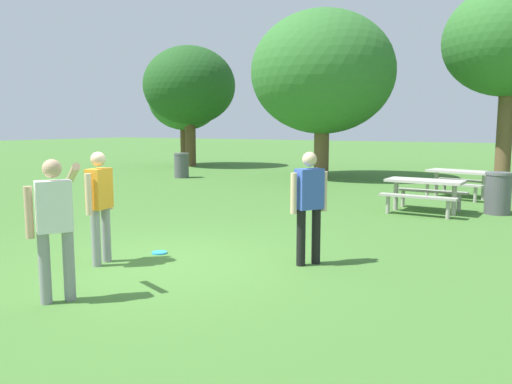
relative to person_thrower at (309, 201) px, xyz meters
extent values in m
plane|color=#447530|center=(-1.83, -0.96, -0.94)|extent=(120.00, 120.00, 0.00)
cylinder|color=black|center=(0.07, 0.11, -0.53)|extent=(0.13, 0.13, 0.82)
cylinder|color=black|center=(-0.07, -0.11, -0.53)|extent=(0.13, 0.13, 0.82)
cube|color=#3856B7|center=(0.00, 0.00, 0.17)|extent=(0.39, 0.44, 0.58)
sphere|color=beige|center=(0.00, 0.00, 0.59)|extent=(0.21, 0.21, 0.21)
cylinder|color=beige|center=(0.14, 0.22, 0.12)|extent=(0.09, 0.09, 0.58)
cylinder|color=beige|center=(-0.14, -0.22, 0.12)|extent=(0.09, 0.09, 0.58)
cylinder|color=gray|center=(-1.89, -3.01, -0.53)|extent=(0.13, 0.13, 0.82)
cylinder|color=gray|center=(-1.75, -2.79, -0.53)|extent=(0.13, 0.13, 0.82)
cube|color=white|center=(-1.82, -2.90, 0.17)|extent=(0.39, 0.44, 0.58)
sphere|color=tan|center=(-1.82, -2.90, 0.59)|extent=(0.21, 0.21, 0.21)
cylinder|color=tan|center=(-1.96, -3.12, 0.12)|extent=(0.09, 0.09, 0.58)
cylinder|color=tan|center=(-1.92, -2.53, 0.51)|extent=(0.54, 0.38, 0.28)
cylinder|color=gray|center=(-2.66, -1.36, -0.53)|extent=(0.13, 0.13, 0.82)
cylinder|color=gray|center=(-2.59, -1.62, -0.53)|extent=(0.13, 0.13, 0.82)
cube|color=orange|center=(-2.62, -1.49, 0.17)|extent=(0.30, 0.42, 0.58)
sphere|color=beige|center=(-2.62, -1.49, 0.59)|extent=(0.21, 0.21, 0.21)
cylinder|color=beige|center=(-2.69, -1.24, 0.12)|extent=(0.09, 0.09, 0.58)
cylinder|color=beige|center=(-2.56, -1.74, 0.12)|extent=(0.09, 0.09, 0.58)
cylinder|color=#2D9EDB|center=(-2.31, -0.60, -0.93)|extent=(0.24, 0.24, 0.03)
cube|color=#B2ADA3|center=(0.46, 5.46, -0.20)|extent=(1.73, 0.83, 0.06)
cube|color=#A49F96|center=(0.44, 4.88, -0.50)|extent=(1.71, 0.33, 0.05)
cube|color=#A49F96|center=(0.48, 6.04, -0.50)|extent=(1.71, 0.33, 0.05)
cylinder|color=#A49F96|center=(-0.20, 5.48, -0.59)|extent=(0.11, 0.11, 0.71)
cylinder|color=#A49F96|center=(-0.23, 4.90, -0.73)|extent=(0.09, 0.09, 0.41)
cylinder|color=#A49F96|center=(-0.18, 6.06, -0.73)|extent=(0.09, 0.09, 0.41)
cylinder|color=#A49F96|center=(1.12, 5.43, -0.59)|extent=(0.11, 0.11, 0.71)
cylinder|color=#A49F96|center=(1.10, 4.85, -0.73)|extent=(0.09, 0.09, 0.41)
cylinder|color=#A49F96|center=(1.15, 6.01, -0.73)|extent=(0.09, 0.09, 0.41)
cube|color=#B2ADA3|center=(0.77, 8.47, -0.20)|extent=(1.83, 1.13, 0.06)
cube|color=#A49F96|center=(0.64, 7.91, -0.50)|extent=(1.71, 0.64, 0.05)
cube|color=#A49F96|center=(0.90, 9.04, -0.50)|extent=(1.71, 0.64, 0.05)
cylinder|color=#A49F96|center=(0.12, 8.62, -0.59)|extent=(0.11, 0.11, 0.71)
cylinder|color=#A49F96|center=(-0.01, 8.06, -0.73)|extent=(0.09, 0.09, 0.41)
cylinder|color=#A49F96|center=(0.25, 9.19, -0.73)|extent=(0.09, 0.09, 0.41)
cylinder|color=#A49F96|center=(1.41, 8.32, -0.59)|extent=(0.11, 0.11, 0.71)
cylinder|color=#A49F96|center=(1.28, 7.76, -0.73)|extent=(0.09, 0.09, 0.41)
cylinder|color=#A49F96|center=(1.54, 8.89, -0.73)|extent=(0.09, 0.09, 0.41)
cylinder|color=#515156|center=(1.96, 6.10, -0.49)|extent=(0.56, 0.56, 0.90)
cylinder|color=slate|center=(1.96, 6.10, -0.01)|extent=(0.59, 0.59, 0.06)
cylinder|color=#515156|center=(-9.46, 8.98, -0.49)|extent=(0.56, 0.56, 0.90)
cylinder|color=slate|center=(-9.46, 8.98, -0.01)|extent=(0.59, 0.59, 0.06)
cylinder|color=brown|center=(-13.30, 14.15, 0.22)|extent=(0.51, 0.51, 2.33)
ellipsoid|color=#33702D|center=(-13.30, 14.15, 2.38)|extent=(3.63, 3.63, 3.08)
cylinder|color=brown|center=(-12.67, 13.74, 0.42)|extent=(0.54, 0.54, 2.72)
ellipsoid|color=#21511E|center=(-12.67, 13.74, 3.02)|extent=(4.51, 4.51, 3.83)
cylinder|color=brown|center=(-4.82, 11.81, 0.32)|extent=(0.58, 0.58, 2.52)
ellipsoid|color=#33702D|center=(-4.82, 11.81, 3.08)|extent=(5.48, 5.48, 4.66)
cylinder|color=brown|center=(1.39, 14.18, 0.93)|extent=(0.55, 0.55, 3.75)
ellipsoid|color=#33702D|center=(1.39, 14.18, 4.10)|extent=(4.68, 4.68, 3.98)
camera|label=1|loc=(2.99, -6.65, 1.07)|focal=35.86mm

